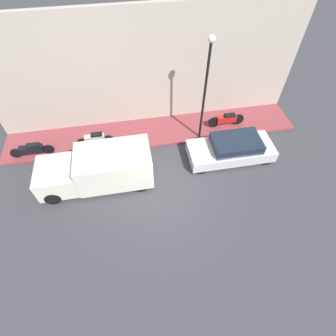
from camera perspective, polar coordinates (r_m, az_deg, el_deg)
ground_plane at (r=12.16m, az=-0.64°, el=-5.95°), size 60.00×60.00×0.00m
sidewalk at (r=14.87m, az=-3.39°, el=7.87°), size 2.27×15.92×0.12m
building_facade at (r=14.10m, az=-4.75°, el=20.41°), size 0.30×15.92×6.13m
parked_car at (r=13.58m, az=13.74°, el=4.08°), size 1.76×4.27×1.19m
delivery_van at (r=12.32m, az=-15.12°, el=-0.18°), size 1.96×5.12×1.81m
motorcycle_red at (r=15.24m, az=12.63°, el=10.30°), size 0.30×2.06×0.77m
motorcycle_black at (r=14.92m, az=-27.52°, el=3.61°), size 0.30×2.14×0.74m
scooter_silver at (r=14.23m, az=-15.55°, el=6.05°), size 0.30×1.91×0.81m
streetlamp at (r=12.50m, az=8.31°, el=18.19°), size 0.32×0.32×5.45m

